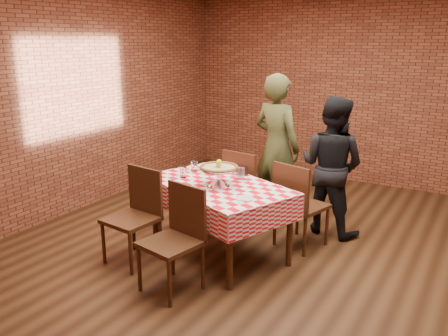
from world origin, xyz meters
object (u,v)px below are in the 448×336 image
at_px(chair_far_right, 302,204).
at_px(water_glass_left, 183,172).
at_px(water_glass_right, 194,166).
at_px(diner_olive, 277,147).
at_px(diner_black, 331,166).
at_px(chair_far_left, 249,187).
at_px(table, 218,219).
at_px(pizza_stand, 219,177).
at_px(condiment_caddy, 242,173).
at_px(chair_near_left, 131,218).
at_px(pizza, 219,168).
at_px(chair_near_right, 170,241).

bearing_deg(chair_far_right, water_glass_left, 43.80).
height_order(water_glass_right, diner_olive, diner_olive).
height_order(water_glass_right, diner_black, diner_black).
bearing_deg(water_glass_left, diner_black, 42.36).
bearing_deg(water_glass_right, chair_far_left, 55.18).
height_order(table, pizza_stand, pizza_stand).
xyz_separation_m(condiment_caddy, chair_far_left, (-0.22, 0.58, -0.36)).
distance_m(water_glass_right, chair_far_right, 1.25).
bearing_deg(water_glass_left, chair_far_right, 28.59).
bearing_deg(diner_black, water_glass_left, 51.62).
bearing_deg(chair_far_right, water_glass_right, 31.92).
xyz_separation_m(table, water_glass_right, (-0.47, 0.27, 0.44)).
distance_m(condiment_caddy, chair_far_right, 0.74).
height_order(water_glass_left, chair_far_left, chair_far_left).
bearing_deg(condiment_caddy, chair_far_right, 31.24).
relative_size(table, water_glass_left, 12.49).
height_order(pizza_stand, chair_near_left, chair_near_left).
height_order(pizza_stand, chair_far_right, chair_far_right).
height_order(pizza, water_glass_left, pizza).
xyz_separation_m(chair_far_right, diner_olive, (-0.61, 0.67, 0.42)).
distance_m(chair_far_left, diner_black, 0.99).
xyz_separation_m(table, chair_near_right, (0.04, -0.87, 0.10)).
bearing_deg(chair_near_left, water_glass_left, 78.98).
bearing_deg(diner_olive, diner_black, -176.04).
distance_m(table, chair_far_left, 0.84).
bearing_deg(pizza_stand, condiment_caddy, 71.53).
relative_size(condiment_caddy, diner_olive, 0.08).
distance_m(table, chair_near_left, 0.89).
bearing_deg(diner_olive, chair_far_left, 86.76).
bearing_deg(chair_near_right, water_glass_right, 125.27).
xyz_separation_m(water_glass_left, chair_far_left, (0.36, 0.83, -0.35)).
relative_size(pizza_stand, pizza, 1.03).
bearing_deg(pizza, chair_near_right, -89.84).
bearing_deg(diner_black, condiment_caddy, 62.19).
bearing_deg(condiment_caddy, pizza, -110.94).
xyz_separation_m(water_glass_left, water_glass_right, (-0.04, 0.26, 0.00)).
distance_m(chair_near_right, chair_far_left, 1.71).
distance_m(chair_near_right, diner_olive, 2.19).
relative_size(condiment_caddy, chair_far_left, 0.16).
bearing_deg(chair_far_left, diner_black, -153.28).
xyz_separation_m(chair_far_left, diner_black, (0.89, 0.31, 0.32)).
height_order(chair_near_right, chair_far_right, chair_far_right).
xyz_separation_m(pizza_stand, chair_far_left, (-0.12, 0.88, -0.38)).
bearing_deg(diner_black, chair_near_right, 78.33).
distance_m(water_glass_right, chair_far_left, 0.77).
bearing_deg(table, pizza_stand, -48.47).
relative_size(water_glass_left, chair_near_right, 0.13).
distance_m(chair_near_right, diner_black, 2.17).
distance_m(chair_far_left, chair_far_right, 0.79).
bearing_deg(water_glass_right, diner_black, 34.26).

